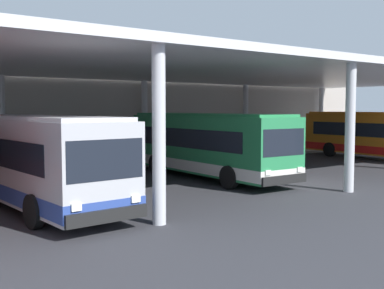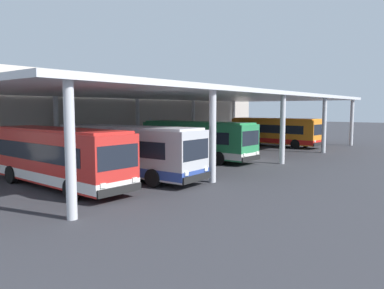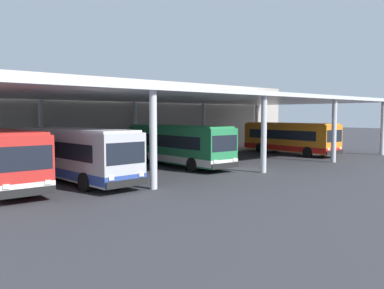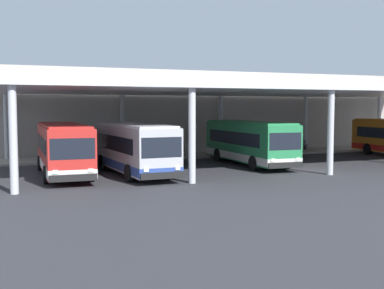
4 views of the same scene
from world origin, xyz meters
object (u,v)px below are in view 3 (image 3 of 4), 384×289
object	(u,v)px
bus_second_bay	(76,154)
bench_waiting	(202,146)
bus_far_bay	(289,138)
banner_sign	(144,136)
trash_bin	(185,147)
bus_middle_bay	(178,145)

from	to	relation	value
bus_second_bay	bench_waiting	bearing A→B (deg)	26.61
bus_far_bay	banner_sign	size ratio (longest dim) A/B	3.34
bench_waiting	trash_bin	bearing A→B (deg)	-179.66
bus_second_bay	bus_middle_bay	bearing A→B (deg)	10.29
bus_second_bay	banner_sign	bearing A→B (deg)	38.65
banner_sign	bus_second_bay	bearing A→B (deg)	-141.35
bus_middle_bay	trash_bin	xyz separation A→B (m)	(7.13, 7.67, -0.98)
bench_waiting	banner_sign	bearing A→B (deg)	-173.80
bus_middle_bay	bus_second_bay	bearing A→B (deg)	-169.71
bus_far_bay	banner_sign	xyz separation A→B (m)	(-13.19, 6.75, 0.32)
trash_bin	bus_second_bay	bearing A→B (deg)	-150.20
trash_bin	bench_waiting	bearing A→B (deg)	0.34
bus_middle_bay	trash_bin	distance (m)	10.52
bus_middle_bay	bench_waiting	distance (m)	12.26
bus_second_bay	bus_middle_bay	distance (m)	9.32
bus_far_bay	trash_bin	world-z (taller)	bus_far_bay
trash_bin	banner_sign	size ratio (longest dim) A/B	0.31
bus_far_bay	banner_sign	world-z (taller)	banner_sign
bench_waiting	bus_second_bay	bearing A→B (deg)	-153.39
bus_second_bay	bus_middle_bay	xyz separation A→B (m)	(9.17, 1.66, 0.00)
bench_waiting	trash_bin	distance (m)	2.36
bus_middle_bay	bus_far_bay	size ratio (longest dim) A/B	0.99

